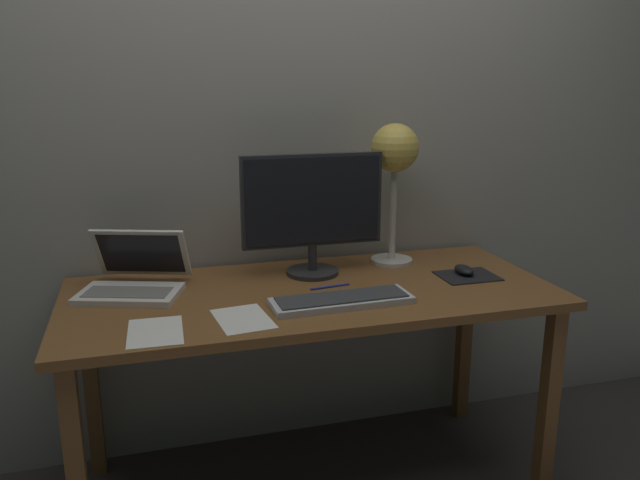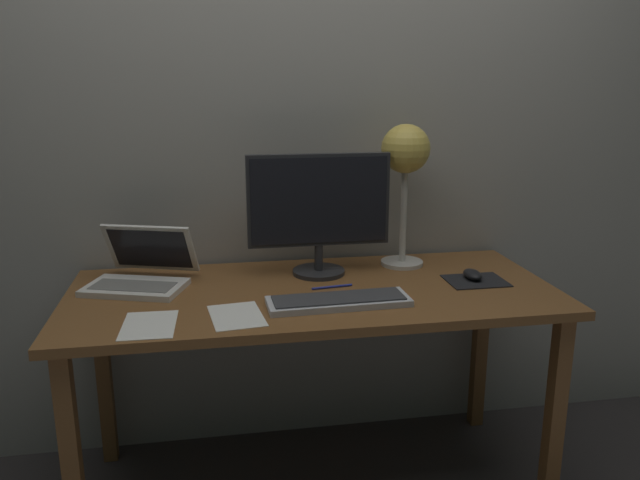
# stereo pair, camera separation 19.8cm
# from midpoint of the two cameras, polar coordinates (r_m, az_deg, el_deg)

# --- Properties ---
(back_wall) EXTENTS (4.80, 0.06, 2.60)m
(back_wall) POSITION_cam_midpoint_polar(r_m,az_deg,el_deg) (2.36, -5.85, 11.59)
(back_wall) COLOR #9E998E
(back_wall) RESTS_ON ground
(desk) EXTENTS (1.60, 0.70, 0.74)m
(desk) POSITION_cam_midpoint_polar(r_m,az_deg,el_deg) (2.11, -3.46, -6.58)
(desk) COLOR brown
(desk) RESTS_ON ground
(monitor) EXTENTS (0.50, 0.19, 0.43)m
(monitor) POSITION_cam_midpoint_polar(r_m,az_deg,el_deg) (2.18, -3.31, 2.95)
(monitor) COLOR #28282B
(monitor) RESTS_ON desk
(keyboard_main) EXTENTS (0.44, 0.15, 0.03)m
(keyboard_main) POSITION_cam_midpoint_polar(r_m,az_deg,el_deg) (1.94, -0.95, -5.53)
(keyboard_main) COLOR silver
(keyboard_main) RESTS_ON desk
(laptop) EXTENTS (0.39, 0.37, 0.20)m
(laptop) POSITION_cam_midpoint_polar(r_m,az_deg,el_deg) (2.17, -18.97, -2.97)
(laptop) COLOR silver
(laptop) RESTS_ON desk
(desk_lamp) EXTENTS (0.18, 0.18, 0.52)m
(desk_lamp) POSITION_cam_midpoint_polar(r_m,az_deg,el_deg) (2.30, 4.32, 7.47)
(desk_lamp) COLOR beige
(desk_lamp) RESTS_ON desk
(mousepad) EXTENTS (0.20, 0.16, 0.00)m
(mousepad) POSITION_cam_midpoint_polar(r_m,az_deg,el_deg) (2.25, 10.79, -3.26)
(mousepad) COLOR black
(mousepad) RESTS_ON desk
(mouse) EXTENTS (0.06, 0.10, 0.03)m
(mouse) POSITION_cam_midpoint_polar(r_m,az_deg,el_deg) (2.25, 10.51, -2.72)
(mouse) COLOR black
(mouse) RESTS_ON mousepad
(paper_sheet_near_mouse) EXTENTS (0.17, 0.23, 0.00)m
(paper_sheet_near_mouse) POSITION_cam_midpoint_polar(r_m,az_deg,el_deg) (1.86, -10.09, -7.11)
(paper_sheet_near_mouse) COLOR white
(paper_sheet_near_mouse) RESTS_ON desk
(paper_sheet_by_keyboard) EXTENTS (0.15, 0.21, 0.00)m
(paper_sheet_by_keyboard) POSITION_cam_midpoint_polar(r_m,az_deg,el_deg) (1.83, -17.79, -7.99)
(paper_sheet_by_keyboard) COLOR white
(paper_sheet_by_keyboard) RESTS_ON desk
(pen) EXTENTS (0.14, 0.03, 0.01)m
(pen) POSITION_cam_midpoint_polar(r_m,az_deg,el_deg) (2.09, -1.79, -4.28)
(pen) COLOR #2633A5
(pen) RESTS_ON desk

